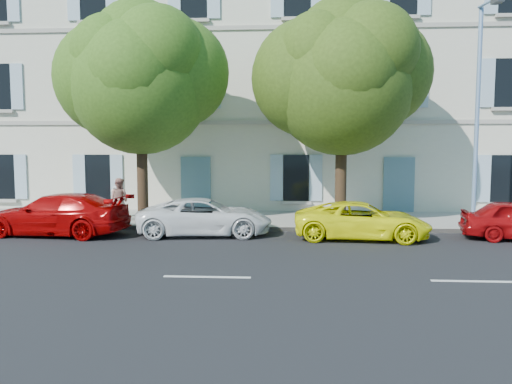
# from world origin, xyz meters

# --- Properties ---
(ground) EXTENTS (90.00, 90.00, 0.00)m
(ground) POSITION_xyz_m (0.00, 0.00, 0.00)
(ground) COLOR black
(sidewalk) EXTENTS (36.00, 4.50, 0.15)m
(sidewalk) POSITION_xyz_m (0.00, 4.45, 0.07)
(sidewalk) COLOR #A09E96
(sidewalk) RESTS_ON ground
(kerb) EXTENTS (36.00, 0.16, 0.16)m
(kerb) POSITION_xyz_m (0.00, 2.28, 0.08)
(kerb) COLOR #9E998E
(kerb) RESTS_ON ground
(building) EXTENTS (28.00, 7.00, 12.00)m
(building) POSITION_xyz_m (0.00, 10.20, 6.00)
(building) COLOR beige
(building) RESTS_ON ground
(car_red_coupe) EXTENTS (5.00, 2.43, 1.40)m
(car_red_coupe) POSITION_xyz_m (-5.86, 1.03, 0.70)
(car_red_coupe) COLOR #A00405
(car_red_coupe) RESTS_ON ground
(car_white_coupe) EXTENTS (4.63, 2.47, 1.24)m
(car_white_coupe) POSITION_xyz_m (-0.92, 1.35, 0.62)
(car_white_coupe) COLOR white
(car_white_coupe) RESTS_ON ground
(car_yellow_supercar) EXTENTS (4.44, 2.29, 1.20)m
(car_yellow_supercar) POSITION_xyz_m (4.21, 0.99, 0.60)
(car_yellow_supercar) COLOR #FFFB0A
(car_yellow_supercar) RESTS_ON ground
(tree_left) EXTENTS (5.03, 5.03, 7.79)m
(tree_left) POSITION_xyz_m (-3.49, 2.95, 5.17)
(tree_left) COLOR #3A2819
(tree_left) RESTS_ON sidewalk
(tree_right) EXTENTS (5.05, 5.05, 7.78)m
(tree_right) POSITION_xyz_m (3.75, 3.16, 5.14)
(tree_right) COLOR #3A2819
(tree_right) RESTS_ON sidewalk
(street_lamp) EXTENTS (0.30, 1.63, 7.61)m
(street_lamp) POSITION_xyz_m (8.43, 2.85, 4.46)
(street_lamp) COLOR #7293BF
(street_lamp) RESTS_ON sidewalk
(pedestrian_a) EXTENTS (0.68, 0.65, 1.57)m
(pedestrian_a) POSITION_xyz_m (-4.89, 4.27, 0.94)
(pedestrian_a) COLOR silver
(pedestrian_a) RESTS_ON sidewalk
(pedestrian_b) EXTENTS (0.94, 0.84, 1.62)m
(pedestrian_b) POSITION_xyz_m (-4.56, 3.46, 0.96)
(pedestrian_b) COLOR tan
(pedestrian_b) RESTS_ON sidewalk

